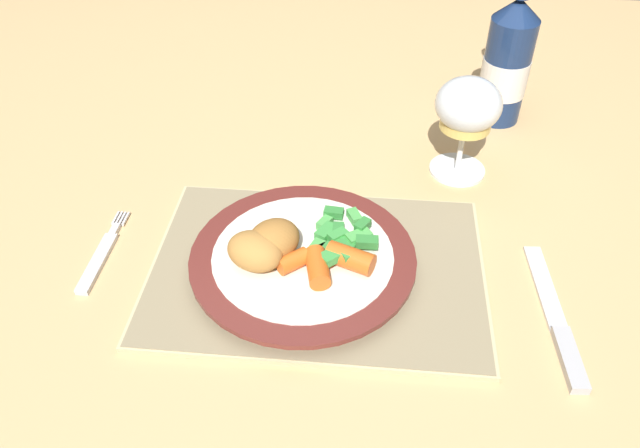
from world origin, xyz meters
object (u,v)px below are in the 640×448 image
(dining_table, at_px, (308,180))
(wine_glass, at_px, (468,110))
(dinner_plate, at_px, (303,260))
(table_knife, at_px, (558,325))
(fork, at_px, (101,256))
(bottle, at_px, (507,61))

(dining_table, bearing_deg, wine_glass, -17.44)
(dinner_plate, relative_size, wine_glass, 1.83)
(dinner_plate, xyz_separation_m, table_knife, (0.25, -0.05, -0.01))
(fork, bearing_deg, dinner_plate, -0.04)
(table_knife, bearing_deg, fork, 173.79)
(fork, distance_m, wine_glass, 0.45)
(wine_glass, relative_size, bottle, 0.51)
(dinner_plate, xyz_separation_m, bottle, (0.24, 0.33, 0.07))
(fork, xyz_separation_m, wine_glass, (0.39, 0.20, 0.09))
(dining_table, relative_size, fork, 10.96)
(table_knife, bearing_deg, bottle, 92.18)
(dining_table, xyz_separation_m, table_knife, (0.28, -0.31, 0.08))
(wine_glass, bearing_deg, bottle, 64.79)
(table_knife, height_order, bottle, bottle)
(bottle, bearing_deg, wine_glass, -115.21)
(fork, relative_size, wine_glass, 1.00)
(dinner_plate, height_order, bottle, bottle)
(dinner_plate, bearing_deg, dining_table, 95.21)
(dining_table, bearing_deg, table_knife, -48.35)
(table_knife, bearing_deg, dinner_plate, 168.53)
(fork, relative_size, table_knife, 0.69)
(fork, xyz_separation_m, bottle, (0.46, 0.33, 0.08))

